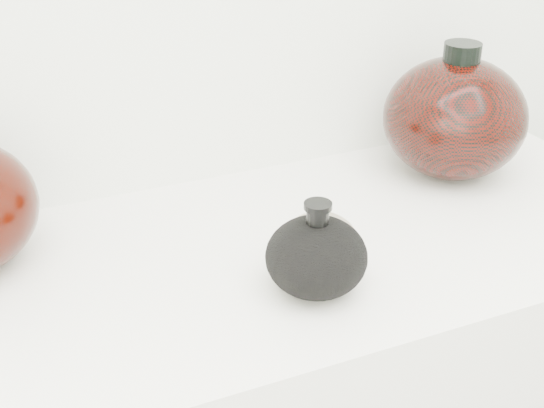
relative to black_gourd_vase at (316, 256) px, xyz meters
name	(u,v)px	position (x,y,z in m)	size (l,w,h in m)	color
black_gourd_vase	(316,256)	(0.00, 0.00, 0.00)	(0.17, 0.17, 0.13)	black
cream_gourd_vase	(320,242)	(0.03, 0.04, -0.01)	(0.11, 0.11, 0.10)	beige
right_round_pot	(455,117)	(0.36, 0.22, 0.05)	(0.29, 0.29, 0.22)	black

